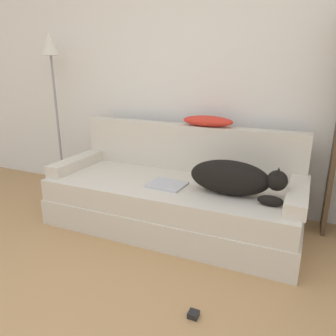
% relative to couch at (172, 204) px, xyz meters
% --- Properties ---
extents(wall_back, '(7.29, 0.06, 2.70)m').
position_rel_couch_xyz_m(wall_back, '(-0.00, 0.65, 1.14)').
color(wall_back, silver).
rests_on(wall_back, ground_plane).
extents(couch, '(2.16, 0.90, 0.42)m').
position_rel_couch_xyz_m(couch, '(0.00, 0.00, 0.00)').
color(couch, beige).
rests_on(couch, ground_plane).
extents(couch_backrest, '(2.12, 0.15, 0.43)m').
position_rel_couch_xyz_m(couch_backrest, '(0.00, 0.38, 0.43)').
color(couch_backrest, beige).
rests_on(couch_backrest, couch).
extents(couch_arm_left, '(0.15, 0.71, 0.10)m').
position_rel_couch_xyz_m(couch_arm_left, '(-1.01, -0.01, 0.26)').
color(couch_arm_left, beige).
rests_on(couch_arm_left, couch).
extents(couch_arm_right, '(0.15, 0.71, 0.10)m').
position_rel_couch_xyz_m(couch_arm_right, '(1.01, -0.01, 0.26)').
color(couch_arm_right, beige).
rests_on(couch_arm_right, couch).
extents(dog, '(0.73, 0.24, 0.27)m').
position_rel_couch_xyz_m(dog, '(0.55, -0.09, 0.35)').
color(dog, black).
rests_on(dog, couch).
extents(laptop, '(0.31, 0.27, 0.02)m').
position_rel_couch_xyz_m(laptop, '(0.00, -0.11, 0.22)').
color(laptop, '#B7B7BC').
rests_on(laptop, couch).
extents(throw_pillow, '(0.46, 0.19, 0.09)m').
position_rel_couch_xyz_m(throw_pillow, '(0.18, 0.38, 0.69)').
color(throw_pillow, red).
rests_on(throw_pillow, couch_backrest).
extents(floor_lamp, '(0.22, 0.22, 1.70)m').
position_rel_couch_xyz_m(floor_lamp, '(-1.55, 0.37, 1.16)').
color(floor_lamp, gray).
rests_on(floor_lamp, ground_plane).
extents(power_adapter, '(0.06, 0.06, 0.03)m').
position_rel_couch_xyz_m(power_adapter, '(0.55, -0.98, -0.19)').
color(power_adapter, black).
rests_on(power_adapter, ground_plane).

